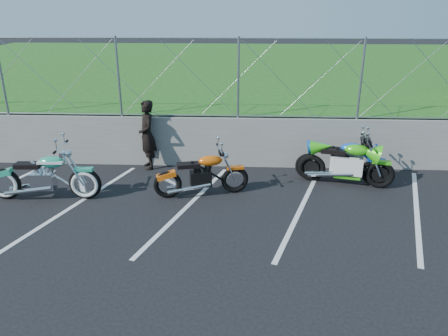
{
  "coord_description": "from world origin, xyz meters",
  "views": [
    {
      "loc": [
        1.17,
        -7.36,
        4.12
      ],
      "look_at": [
        0.75,
        1.3,
        0.76
      ],
      "focal_mm": 35.0,
      "sensor_mm": 36.0,
      "label": 1
    }
  ],
  "objects_px": {
    "cruiser_turquoise": "(46,178)",
    "sportbike_green": "(347,165)",
    "person_standing": "(147,135)",
    "sportbike_blue": "(343,163)",
    "naked_orange": "(203,176)"
  },
  "relations": [
    {
      "from": "cruiser_turquoise",
      "to": "sportbike_green",
      "type": "bearing_deg",
      "value": 6.56
    },
    {
      "from": "naked_orange",
      "to": "person_standing",
      "type": "bearing_deg",
      "value": 120.51
    },
    {
      "from": "sportbike_green",
      "to": "person_standing",
      "type": "distance_m",
      "value": 4.99
    },
    {
      "from": "sportbike_blue",
      "to": "naked_orange",
      "type": "bearing_deg",
      "value": -152.26
    },
    {
      "from": "sportbike_green",
      "to": "sportbike_blue",
      "type": "height_order",
      "value": "sportbike_green"
    },
    {
      "from": "cruiser_turquoise",
      "to": "sportbike_green",
      "type": "height_order",
      "value": "cruiser_turquoise"
    },
    {
      "from": "naked_orange",
      "to": "person_standing",
      "type": "xyz_separation_m",
      "value": [
        -1.57,
        1.63,
        0.44
      ]
    },
    {
      "from": "naked_orange",
      "to": "sportbike_green",
      "type": "xyz_separation_m",
      "value": [
        3.33,
        0.77,
        0.04
      ]
    },
    {
      "from": "sportbike_green",
      "to": "cruiser_turquoise",
      "type": "bearing_deg",
      "value": -156.71
    },
    {
      "from": "person_standing",
      "to": "cruiser_turquoise",
      "type": "bearing_deg",
      "value": -65.96
    },
    {
      "from": "naked_orange",
      "to": "sportbike_blue",
      "type": "height_order",
      "value": "sportbike_blue"
    },
    {
      "from": "person_standing",
      "to": "sportbike_blue",
      "type": "bearing_deg",
      "value": 58.23
    },
    {
      "from": "cruiser_turquoise",
      "to": "naked_orange",
      "type": "xyz_separation_m",
      "value": [
        3.4,
        0.37,
        -0.04
      ]
    },
    {
      "from": "sportbike_green",
      "to": "sportbike_blue",
      "type": "distance_m",
      "value": 0.16
    },
    {
      "from": "naked_orange",
      "to": "person_standing",
      "type": "relative_size",
      "value": 1.18
    }
  ]
}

